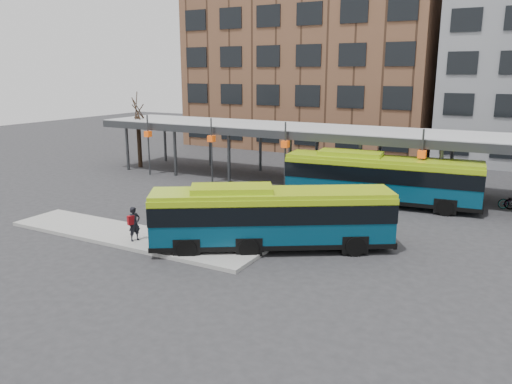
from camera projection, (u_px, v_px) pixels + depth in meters
name	position (u px, v px, depth m)	size (l,w,h in m)	color
ground	(256.00, 238.00, 24.96)	(120.00, 120.00, 0.00)	#28282B
boarding_island	(131.00, 236.00, 24.93)	(14.00, 3.00, 0.18)	gray
canopy	(342.00, 133.00, 35.06)	(40.00, 6.53, 4.80)	#999B9E
tree	(139.00, 139.00, 42.99)	(1.64, 1.64, 5.60)	black
building_brick	(315.00, 44.00, 54.36)	(26.00, 14.00, 22.00)	brown
bus_front	(271.00, 216.00, 23.01)	(10.67, 7.80, 3.05)	#07364D
bus_rear	(380.00, 178.00, 30.92)	(11.93, 3.69, 3.24)	#07364D
pedestrian	(134.00, 224.00, 23.80)	(0.57, 0.70, 1.67)	black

